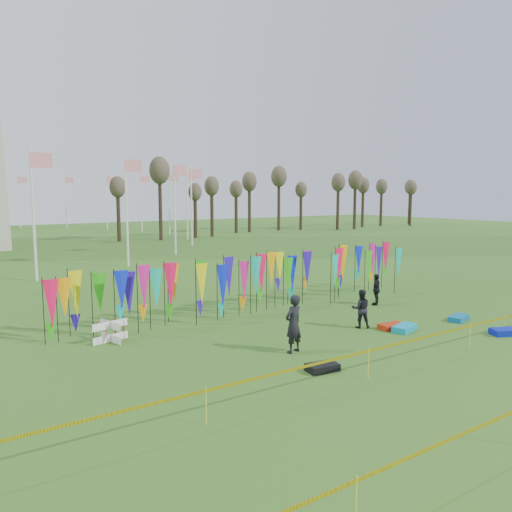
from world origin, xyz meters
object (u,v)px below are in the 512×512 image
box_kite (111,331)px  kite_bag_teal (459,318)px  kite_bag_black (322,367)px  person_mid (361,309)px  kite_bag_turquoise (404,328)px  person_right (376,290)px  person_left (293,324)px  kite_bag_blue (506,332)px  kite_bag_red (392,326)px

box_kite → kite_bag_teal: 14.11m
kite_bag_black → person_mid: bearing=32.5°
box_kite → kite_bag_teal: (13.17, -5.06, -0.29)m
kite_bag_turquoise → box_kite: bearing=154.0°
person_right → person_left: bearing=-5.1°
kite_bag_blue → kite_bag_black: kite_bag_blue is taller
person_left → kite_bag_blue: size_ratio=1.77×
person_right → kite_bag_turquoise: (-2.50, -3.80, -0.64)m
person_right → kite_bag_teal: person_right is taller
box_kite → kite_bag_turquoise: size_ratio=0.69×
person_right → kite_bag_blue: bearing=63.0°
person_mid → kite_bag_red: (0.93, -0.80, -0.67)m
kite_bag_red → kite_bag_teal: 3.41m
kite_bag_turquoise → kite_bag_teal: 3.20m
person_left → kite_bag_black: person_left is taller
person_mid → kite_bag_black: (-4.51, -2.87, -0.66)m
person_right → kite_bag_black: size_ratio=1.57×
person_left → person_right: person_left is taller
kite_bag_turquoise → kite_bag_teal: size_ratio=1.04×
person_mid → kite_bag_blue: person_mid is taller
kite_bag_teal → person_mid: bearing=160.9°
person_mid → kite_bag_turquoise: person_mid is taller
kite_bag_red → kite_bag_turquoise: bearing=-73.0°
person_left → kite_bag_blue: (7.99, -2.81, -0.87)m
person_mid → kite_bag_turquoise: bearing=164.1°
person_left → kite_bag_turquoise: 5.31m
person_mid → person_right: 4.37m
box_kite → person_left: bearing=-43.8°
person_right → kite_bag_turquoise: bearing=27.3°
kite_bag_black → box_kite: bearing=124.3°
person_mid → box_kite: bearing=12.3°
person_left → person_right: bearing=-168.7°
person_left → kite_bag_red: person_left is taller
kite_bag_blue → kite_bag_black: 8.40m
kite_bag_turquoise → kite_bag_blue: kite_bag_blue is taller
person_right → kite_bag_turquoise: person_right is taller
kite_bag_turquoise → kite_bag_red: 0.51m
kite_bag_turquoise → kite_bag_blue: bearing=-42.1°
box_kite → kite_bag_red: bearing=-24.0°
kite_bag_teal → person_left: bearing=176.6°
person_left → person_right: size_ratio=1.31×
person_left → kite_bag_blue: 8.52m
person_right → kite_bag_red: person_right is taller
person_right → kite_bag_red: 4.29m
kite_bag_turquoise → kite_bag_teal: bearing=-3.4°
box_kite → person_mid: bearing=-21.9°
person_left → person_right: 8.48m
kite_bag_red → kite_bag_teal: (3.34, -0.68, 0.00)m
person_left → person_mid: bearing=-179.8°
kite_bag_black → kite_bag_teal: kite_bag_black is taller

